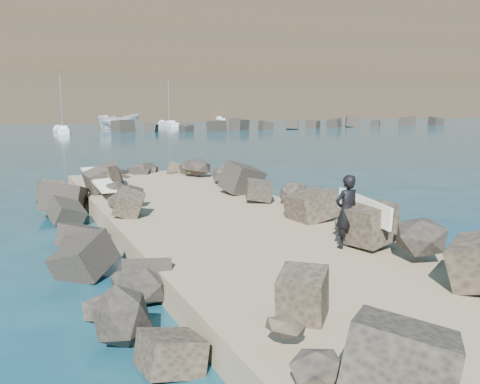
{
  "coord_description": "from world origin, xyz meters",
  "views": [
    {
      "loc": [
        -5.58,
        -13.51,
        3.8
      ],
      "look_at": [
        0.0,
        -1.0,
        1.5
      ],
      "focal_mm": 40.0,
      "sensor_mm": 36.0,
      "label": 1
    }
  ],
  "objects_px": {
    "surfboard_resting": "(100,183)",
    "surfer_with_board": "(349,211)",
    "boat_imported": "(119,121)",
    "sailboat_b": "(63,131)"
  },
  "relations": [
    {
      "from": "surfboard_resting",
      "to": "sailboat_b",
      "type": "height_order",
      "value": "sailboat_b"
    },
    {
      "from": "surfboard_resting",
      "to": "surfer_with_board",
      "type": "xyz_separation_m",
      "value": [
        3.9,
        -9.19,
        0.39
      ]
    },
    {
      "from": "surfboard_resting",
      "to": "surfer_with_board",
      "type": "distance_m",
      "value": 9.99
    },
    {
      "from": "boat_imported",
      "to": "surfer_with_board",
      "type": "relative_size",
      "value": 2.88
    },
    {
      "from": "boat_imported",
      "to": "surfer_with_board",
      "type": "bearing_deg",
      "value": -176.11
    },
    {
      "from": "sailboat_b",
      "to": "surfer_with_board",
      "type": "bearing_deg",
      "value": -90.11
    },
    {
      "from": "surfer_with_board",
      "to": "boat_imported",
      "type": "bearing_deg",
      "value": 82.76
    },
    {
      "from": "boat_imported",
      "to": "sailboat_b",
      "type": "relative_size",
      "value": 0.8
    },
    {
      "from": "sailboat_b",
      "to": "surfboard_resting",
      "type": "bearing_deg",
      "value": -94.48
    },
    {
      "from": "surfboard_resting",
      "to": "boat_imported",
      "type": "height_order",
      "value": "boat_imported"
    }
  ]
}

